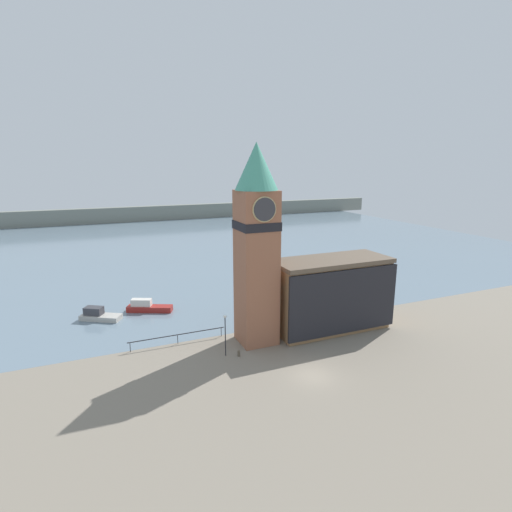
{
  "coord_description": "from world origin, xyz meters",
  "views": [
    {
      "loc": [
        -18.0,
        -28.91,
        19.26
      ],
      "look_at": [
        -2.89,
        6.73,
        10.27
      ],
      "focal_mm": 28.0,
      "sensor_mm": 36.0,
      "label": 1
    }
  ],
  "objects_px": {
    "pier_building": "(331,294)",
    "boat_far": "(99,315)",
    "clock_tower": "(257,241)",
    "boat_near": "(147,307)",
    "mooring_bollard_near": "(239,353)",
    "lamp_post": "(225,328)"
  },
  "relations": [
    {
      "from": "pier_building",
      "to": "boat_far",
      "type": "bearing_deg",
      "value": 151.66
    },
    {
      "from": "clock_tower",
      "to": "boat_near",
      "type": "bearing_deg",
      "value": 125.06
    },
    {
      "from": "boat_near",
      "to": "mooring_bollard_near",
      "type": "bearing_deg",
      "value": -43.46
    },
    {
      "from": "clock_tower",
      "to": "mooring_bollard_near",
      "type": "xyz_separation_m",
      "value": [
        -3.11,
        -2.67,
        -10.99
      ]
    },
    {
      "from": "pier_building",
      "to": "boat_far",
      "type": "distance_m",
      "value": 29.09
    },
    {
      "from": "pier_building",
      "to": "boat_near",
      "type": "relative_size",
      "value": 2.33
    },
    {
      "from": "clock_tower",
      "to": "lamp_post",
      "type": "height_order",
      "value": "clock_tower"
    },
    {
      "from": "clock_tower",
      "to": "boat_far",
      "type": "bearing_deg",
      "value": 139.78
    },
    {
      "from": "boat_far",
      "to": "clock_tower",
      "type": "bearing_deg",
      "value": -8.96
    },
    {
      "from": "boat_near",
      "to": "mooring_bollard_near",
      "type": "height_order",
      "value": "boat_near"
    },
    {
      "from": "boat_near",
      "to": "boat_far",
      "type": "xyz_separation_m",
      "value": [
        -6.1,
        -0.54,
        -0.03
      ]
    },
    {
      "from": "boat_near",
      "to": "boat_far",
      "type": "relative_size",
      "value": 1.14
    },
    {
      "from": "pier_building",
      "to": "boat_near",
      "type": "height_order",
      "value": "pier_building"
    },
    {
      "from": "clock_tower",
      "to": "lamp_post",
      "type": "distance_m",
      "value": 9.58
    },
    {
      "from": "clock_tower",
      "to": "boat_near",
      "type": "relative_size",
      "value": 3.57
    },
    {
      "from": "pier_building",
      "to": "lamp_post",
      "type": "xyz_separation_m",
      "value": [
        -13.76,
        -1.83,
        -1.24
      ]
    },
    {
      "from": "clock_tower",
      "to": "pier_building",
      "type": "bearing_deg",
      "value": -1.28
    },
    {
      "from": "lamp_post",
      "to": "mooring_bollard_near",
      "type": "bearing_deg",
      "value": -27.83
    },
    {
      "from": "boat_near",
      "to": "lamp_post",
      "type": "bearing_deg",
      "value": -46.42
    },
    {
      "from": "boat_near",
      "to": "mooring_bollard_near",
      "type": "relative_size",
      "value": 8.88
    },
    {
      "from": "pier_building",
      "to": "boat_far",
      "type": "xyz_separation_m",
      "value": [
        -25.39,
        13.7,
        -3.71
      ]
    },
    {
      "from": "boat_near",
      "to": "mooring_bollard_near",
      "type": "distance_m",
      "value": 18.01
    }
  ]
}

